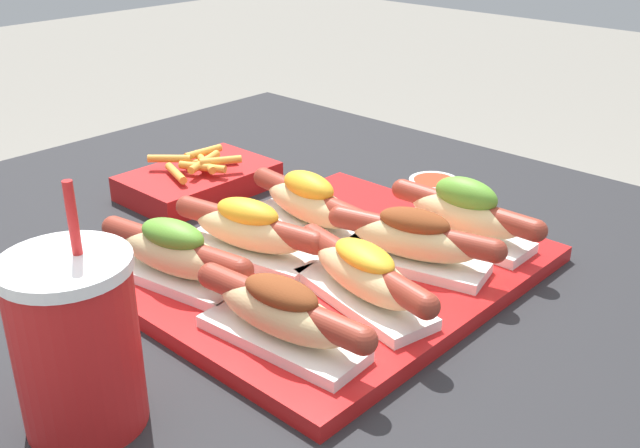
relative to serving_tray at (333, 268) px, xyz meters
name	(u,v)px	position (x,y,z in m)	size (l,w,h in m)	color
serving_tray	(333,268)	(0.00, 0.00, 0.00)	(0.44, 0.37, 0.02)	red
hot_dog_0	(282,313)	(-0.16, -0.08, 0.04)	(0.07, 0.21, 0.07)	white
hot_dog_1	(364,275)	(-0.05, -0.09, 0.04)	(0.09, 0.21, 0.07)	white
hot_dog_2	(413,239)	(0.05, -0.07, 0.04)	(0.10, 0.20, 0.07)	white
hot_dog_3	(464,213)	(0.15, -0.08, 0.04)	(0.06, 0.21, 0.08)	white
hot_dog_4	(174,253)	(-0.15, 0.09, 0.04)	(0.09, 0.21, 0.07)	white
hot_dog_5	(248,230)	(-0.06, 0.08, 0.04)	(0.09, 0.21, 0.07)	white
hot_dog_6	(309,203)	(0.05, 0.08, 0.04)	(0.08, 0.21, 0.07)	white
sauce_bowl	(434,185)	(0.29, 0.06, 0.00)	(0.07, 0.07, 0.02)	silver
drink_cup	(77,343)	(-0.33, -0.02, 0.07)	(0.10, 0.10, 0.21)	red
fries_basket	(199,180)	(0.05, 0.31, 0.01)	(0.21, 0.14, 0.06)	#B21919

